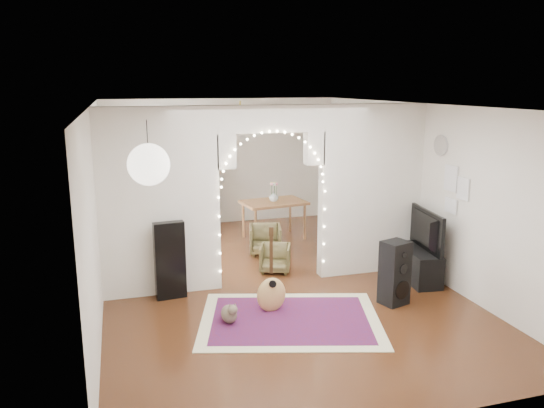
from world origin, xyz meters
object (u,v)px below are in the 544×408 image
object	(u,v)px
dining_table	(274,205)
bookcase	(181,191)
dining_chair_left	(265,239)
acoustic_guitar	(271,281)
floor_speaker	(395,273)
dining_chair_right	(275,258)
media_console	(418,265)

from	to	relation	value
dining_table	bookcase	bearing A→B (deg)	134.07
dining_chair_left	acoustic_guitar	bearing A→B (deg)	-90.73
floor_speaker	acoustic_guitar	bearing A→B (deg)	155.13
acoustic_guitar	dining_table	world-z (taller)	acoustic_guitar
floor_speaker	dining_table	size ratio (longest dim) A/B	0.69
dining_table	dining_chair_right	world-z (taller)	dining_table
acoustic_guitar	media_console	world-z (taller)	acoustic_guitar
media_console	bookcase	distance (m)	5.22
floor_speaker	bookcase	size ratio (longest dim) A/B	0.56
floor_speaker	dining_chair_right	bearing A→B (deg)	107.57
dining_chair_left	media_console	bearing A→B (deg)	-32.51
acoustic_guitar	dining_chair_right	distance (m)	1.59
acoustic_guitar	media_console	bearing A→B (deg)	31.81
floor_speaker	media_console	xyz separation A→B (m)	(0.80, 0.71, -0.20)
dining_chair_right	bookcase	bearing A→B (deg)	131.26
acoustic_guitar	floor_speaker	world-z (taller)	acoustic_guitar
bookcase	floor_speaker	bearing A→B (deg)	-54.27
floor_speaker	dining_chair_left	xyz separation A→B (m)	(-1.12, 2.66, -0.19)
acoustic_guitar	dining_chair_left	world-z (taller)	acoustic_guitar
floor_speaker	bookcase	world-z (taller)	bookcase
bookcase	dining_chair_right	xyz separation A→B (m)	(1.14, -3.11, -0.57)
acoustic_guitar	dining_table	xyz separation A→B (m)	(1.02, 3.33, 0.25)
acoustic_guitar	floor_speaker	size ratio (longest dim) A/B	1.11
media_console	dining_chair_right	size ratio (longest dim) A/B	2.04
acoustic_guitar	bookcase	world-z (taller)	bookcase
media_console	acoustic_guitar	bearing A→B (deg)	-161.61
acoustic_guitar	dining_chair_right	xyz separation A→B (m)	(0.50, 1.50, -0.21)
floor_speaker	media_console	world-z (taller)	floor_speaker
dining_chair_right	media_console	bearing A→B (deg)	-5.28
bookcase	dining_chair_right	size ratio (longest dim) A/B	3.25
acoustic_guitar	floor_speaker	distance (m)	1.73
floor_speaker	bookcase	xyz separation A→B (m)	(-2.35, 4.82, 0.35)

